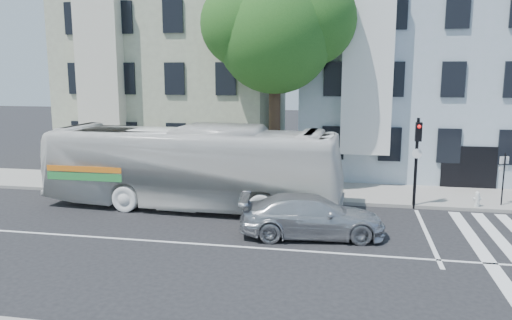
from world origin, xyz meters
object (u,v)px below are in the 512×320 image
(bus, at_px, (192,167))
(traffic_signal, at_px, (417,151))
(sedan, at_px, (312,216))
(fire_hydrant, at_px, (477,199))

(bus, xyz_separation_m, traffic_signal, (9.36, 1.49, 0.73))
(bus, height_order, traffic_signal, traffic_signal)
(bus, relative_size, sedan, 2.50)
(traffic_signal, xyz_separation_m, fire_hydrant, (2.58, 0.36, -2.02))
(sedan, xyz_separation_m, traffic_signal, (4.00, 4.36, 1.77))
(sedan, bearing_deg, traffic_signal, -50.51)
(sedan, bearing_deg, fire_hydrant, -62.36)
(sedan, xyz_separation_m, fire_hydrant, (6.58, 4.72, -0.26))
(bus, height_order, sedan, bus)
(sedan, height_order, traffic_signal, traffic_signal)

